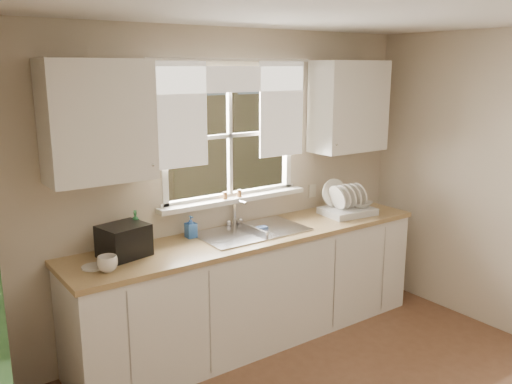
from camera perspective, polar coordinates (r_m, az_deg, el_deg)
room_walls at (r=3.02m, az=19.39°, el=-6.22°), size 3.62×4.02×2.50m
ceiling at (r=2.92m, az=20.26°, el=18.24°), size 3.60×4.00×0.02m
window at (r=4.43m, az=-2.65°, el=3.81°), size 1.38×0.16×1.06m
curtains at (r=4.34m, az=-2.34°, el=9.57°), size 1.50×0.03×0.81m
base_cabinets at (r=4.47m, az=-0.23°, el=-10.16°), size 3.00×0.62×0.87m
countertop at (r=4.31m, az=-0.23°, el=-4.59°), size 3.04×0.65×0.04m
upper_cabinet_left at (r=3.72m, az=-16.31°, el=7.18°), size 0.70×0.33×0.80m
upper_cabinet_right at (r=4.98m, az=9.75°, el=8.87°), size 0.70×0.33×0.80m
wall_outlet at (r=5.02m, az=5.95°, el=0.13°), size 0.08×0.01×0.12m
sill_jars at (r=4.42m, az=-2.50°, el=-0.24°), size 0.18×0.04×0.06m
sink at (r=4.35m, az=-0.47°, el=-5.14°), size 0.88×0.52×0.40m
dish_rack at (r=4.89m, az=9.54°, el=-1.44°), size 0.47×0.38×0.31m
bowl at (r=4.95m, az=10.97°, el=-1.28°), size 0.23×0.23×0.05m
soap_bottle_a at (r=3.98m, az=-12.51°, el=-3.95°), size 0.14×0.15×0.29m
soap_bottle_b at (r=4.20m, az=-6.88°, el=-3.66°), size 0.08×0.08×0.17m
soap_bottle_c at (r=3.96m, az=-15.15°, el=-5.24°), size 0.12×0.12×0.15m
saucer at (r=3.74m, az=-16.72°, el=-7.57°), size 0.16×0.16×0.01m
cup at (r=3.63m, az=-15.37°, el=-7.30°), size 0.16×0.16×0.11m
black_appliance at (r=3.87m, az=-13.74°, el=-4.99°), size 0.35×0.32×0.22m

